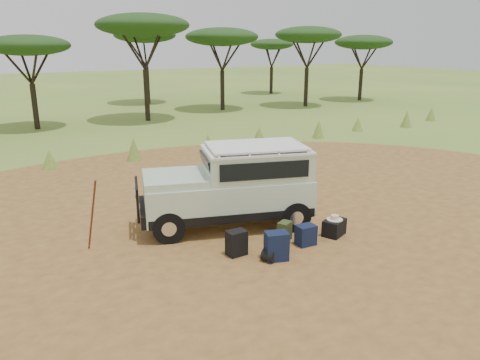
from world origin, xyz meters
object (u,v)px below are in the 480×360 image
backpack_olive (285,231)px  duffel_navy (306,235)px  walking_staff (92,215)px  backpack_navy (276,246)px  backpack_black (237,243)px  hard_case (334,227)px  safari_vehicle (233,188)px

backpack_olive → duffel_navy: (0.25, -0.46, 0.01)m
walking_staff → backpack_navy: bearing=-58.6°
backpack_black → hard_case: size_ratio=1.00×
walking_staff → duffel_navy: 4.69m
backpack_black → backpack_olive: size_ratio=1.23×
backpack_black → hard_case: 2.53m
walking_staff → backpack_olive: size_ratio=3.83×
walking_staff → backpack_navy: (3.12, -2.42, -0.52)m
backpack_black → hard_case: backpack_black is taller
walking_staff → hard_case: 5.49m
duffel_navy → hard_case: size_ratio=0.85×
walking_staff → hard_case: walking_staff is taller
duffel_navy → backpack_navy: bearing=-161.1°
duffel_navy → hard_case: bearing=9.2°
safari_vehicle → walking_staff: size_ratio=2.57×
walking_staff → backpack_black: walking_staff is taller
safari_vehicle → hard_case: size_ratio=8.00×
safari_vehicle → backpack_navy: (-0.22, -2.14, -0.67)m
backpack_olive → backpack_navy: bearing=-160.9°
walking_staff → backpack_black: (2.52, -1.79, -0.55)m
safari_vehicle → backpack_olive: size_ratio=9.84×
safari_vehicle → hard_case: safari_vehicle is taller
backpack_black → backpack_olive: bearing=2.6°
hard_case → backpack_olive: bearing=140.0°
backpack_black → backpack_olive: (1.34, 0.09, -0.05)m
walking_staff → hard_case: bearing=-43.2°
backpack_black → duffel_navy: (1.59, -0.37, -0.04)m
backpack_olive → duffel_navy: duffel_navy is taller
backpack_olive → hard_case: size_ratio=0.81×
backpack_navy → backpack_olive: 1.04m
safari_vehicle → walking_staff: 3.36m
hard_case → backpack_black: bearing=151.2°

